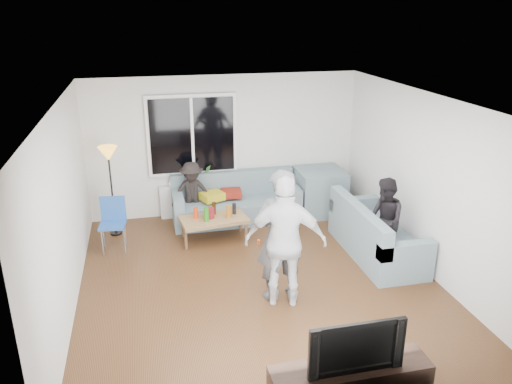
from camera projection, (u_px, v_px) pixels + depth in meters
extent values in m
cube|color=#56351C|center=(259.00, 282.00, 7.26)|extent=(5.00, 5.50, 0.04)
cube|color=white|center=(259.00, 100.00, 6.35)|extent=(5.00, 5.50, 0.04)
cube|color=silver|center=(225.00, 145.00, 9.34)|extent=(5.00, 0.04, 2.60)
cube|color=silver|center=(333.00, 310.00, 4.27)|extent=(5.00, 0.04, 2.60)
cube|color=silver|center=(63.00, 213.00, 6.28)|extent=(0.04, 5.50, 2.60)
cube|color=silver|center=(427.00, 183.00, 7.34)|extent=(0.04, 5.50, 2.60)
cube|color=white|center=(192.00, 135.00, 9.05)|extent=(1.62, 0.06, 1.47)
cube|color=black|center=(192.00, 136.00, 9.02)|extent=(1.50, 0.02, 1.35)
cube|color=white|center=(192.00, 136.00, 9.01)|extent=(0.05, 0.03, 1.35)
cube|color=silver|center=(195.00, 200.00, 9.44)|extent=(1.30, 0.12, 0.62)
imported|color=#316628|center=(206.00, 175.00, 9.29)|extent=(0.24, 0.21, 0.37)
imported|color=white|center=(173.00, 182.00, 9.19)|extent=(0.18, 0.18, 0.18)
cube|color=slate|center=(319.00, 191.00, 9.55)|extent=(0.85, 0.85, 0.85)
cube|color=gold|center=(212.00, 196.00, 9.07)|extent=(0.47, 0.44, 0.14)
cube|color=maroon|center=(231.00, 193.00, 9.22)|extent=(0.38, 0.32, 0.13)
cube|color=#9A784A|center=(214.00, 229.00, 8.48)|extent=(1.16, 0.73, 0.40)
cylinder|color=maroon|center=(209.00, 213.00, 8.39)|extent=(0.17, 0.17, 0.17)
imported|color=#444549|center=(279.00, 236.00, 6.57)|extent=(0.72, 0.52, 1.82)
imported|color=silver|center=(286.00, 242.00, 6.44)|extent=(1.13, 0.73, 1.79)
imported|color=black|center=(384.00, 220.00, 7.65)|extent=(0.59, 0.71, 1.33)
imported|color=black|center=(192.00, 193.00, 9.01)|extent=(0.75, 0.43, 1.16)
cube|color=#35221A|center=(350.00, 384.00, 4.97)|extent=(1.60, 0.40, 0.44)
imported|color=black|center=(353.00, 342.00, 4.79)|extent=(0.96, 0.13, 0.55)
cylinder|color=#248718|center=(206.00, 214.00, 8.24)|extent=(0.08, 0.08, 0.25)
cylinder|color=#C46811|center=(229.00, 211.00, 8.40)|extent=(0.07, 0.07, 0.22)
cylinder|color=red|center=(196.00, 213.00, 8.37)|extent=(0.07, 0.07, 0.19)
cylinder|color=#321D0B|center=(214.00, 208.00, 8.53)|extent=(0.07, 0.07, 0.22)
cylinder|color=black|center=(234.00, 209.00, 8.55)|extent=(0.07, 0.07, 0.19)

